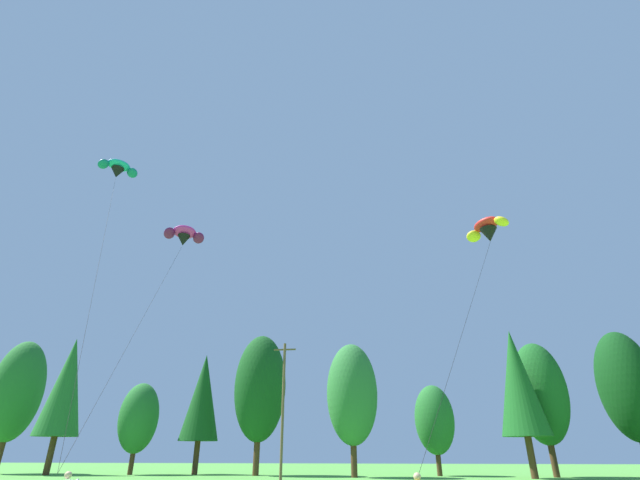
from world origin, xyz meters
name	(u,v)px	position (x,y,z in m)	size (l,w,h in m)	color
treeline_tree_a	(17,390)	(-41.09, 58.13, 9.29)	(5.94, 5.94, 15.34)	#472D19
treeline_tree_b	(66,386)	(-33.00, 55.84, 9.40)	(4.90, 4.90, 15.00)	#472D19
treeline_tree_c	(139,418)	(-24.29, 57.77, 5.92)	(4.44, 4.44, 9.79)	#472D19
treeline_tree_d	(203,397)	(-17.39, 59.24, 8.33)	(4.53, 4.53, 13.30)	#472D19
treeline_tree_e	(260,387)	(-9.88, 57.40, 9.07)	(5.84, 5.84, 14.97)	#472D19
treeline_tree_f	(352,393)	(0.85, 54.69, 7.94)	(5.34, 5.34, 13.11)	#472D19
treeline_tree_g	(434,419)	(9.64, 59.17, 5.56)	(4.28, 4.28, 9.19)	#472D19
treeline_tree_h	(518,382)	(17.85, 54.37, 8.81)	(4.69, 4.69, 14.06)	#472D19
treeline_tree_i	(540,393)	(20.84, 57.50, 8.04)	(5.39, 5.39, 13.28)	#472D19
treeline_tree_j	(627,385)	(29.94, 57.97, 8.73)	(5.69, 5.69, 14.41)	#472D19
utility_pole	(283,405)	(-5.43, 49.02, 6.35)	(2.20, 0.26, 12.15)	brown
parafoil_kite_high_teal	(118,169)	(-16.79, 33.28, 23.47)	(11.79, 15.47, 22.63)	teal
parafoil_kite_mid_red_yellow	(488,230)	(10.17, 27.90, 13.50)	(6.83, 9.85, 13.00)	red
parafoil_kite_far_magenta	(184,236)	(-11.04, 35.05, 17.82)	(6.12, 17.06, 17.06)	#D12893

